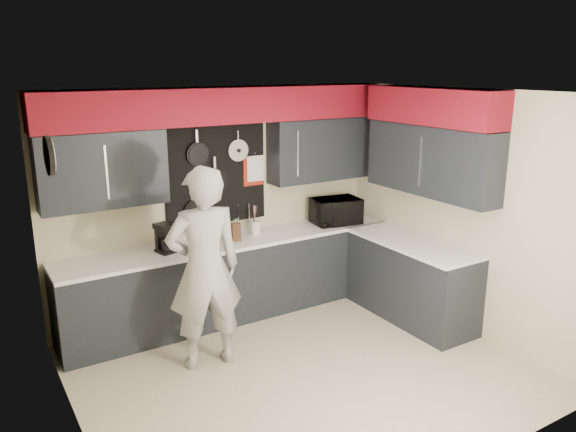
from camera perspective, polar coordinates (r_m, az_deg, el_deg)
ground at (r=5.56m, az=1.47°, el=-15.40°), size 4.00×4.00×0.00m
back_wall_assembly at (r=6.25m, az=-6.43°, el=7.55°), size 4.00×0.36×2.60m
right_wall_assembly at (r=6.25m, az=14.72°, el=6.53°), size 0.36×3.50×2.60m
left_wall_assembly at (r=4.33m, az=-21.34°, el=-6.12°), size 0.05×3.50×2.60m
base_cabinets at (r=6.46m, az=-0.33°, el=-6.36°), size 3.95×2.20×0.92m
microwave at (r=6.94m, az=4.88°, el=0.51°), size 0.62×0.46×0.32m
knife_block at (r=6.28m, az=-5.30°, el=-1.62°), size 0.11×0.11×0.20m
utensil_crock at (r=6.51m, az=-3.32°, el=-1.19°), size 0.12×0.12×0.15m
coffee_maker at (r=6.01m, az=-12.43°, el=-2.09°), size 0.21×0.24×0.31m
person at (r=5.32m, az=-8.49°, el=-5.33°), size 0.77×0.56×1.96m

